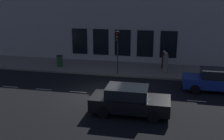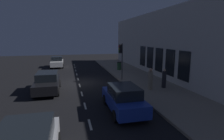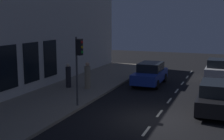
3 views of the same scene
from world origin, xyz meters
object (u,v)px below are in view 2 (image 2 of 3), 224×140
(parked_car_3, at_px, (57,62))
(trash_bin, at_px, (119,66))
(parked_car_2, at_px, (123,98))
(traffic_light, at_px, (121,53))
(parked_car_1, at_px, (47,82))
(pedestrian_0, at_px, (164,79))
(pedestrian_1, at_px, (150,80))

(parked_car_3, xyz_separation_m, trash_bin, (8.14, -5.03, -0.13))
(parked_car_2, bearing_deg, traffic_light, 74.72)
(parked_car_1, xyz_separation_m, parked_car_2, (4.81, -5.27, -0.00))
(parked_car_1, relative_size, parked_car_3, 1.12)
(traffic_light, height_order, trash_bin, traffic_light)
(parked_car_2, relative_size, trash_bin, 4.16)
(parked_car_3, relative_size, pedestrian_0, 2.42)
(parked_car_1, distance_m, parked_car_3, 12.60)
(trash_bin, bearing_deg, parked_car_2, -104.99)
(traffic_light, relative_size, parked_car_3, 0.93)
(traffic_light, distance_m, pedestrian_1, 4.49)
(parked_car_3, bearing_deg, parked_car_1, 89.11)
(pedestrian_1, bearing_deg, parked_car_2, 111.19)
(pedestrian_1, distance_m, trash_bin, 9.42)
(traffic_light, bearing_deg, pedestrian_0, -53.15)
(parked_car_2, bearing_deg, pedestrian_1, 45.38)
(parked_car_3, xyz_separation_m, pedestrian_0, (9.43, -14.28, 0.11))
(traffic_light, height_order, parked_car_3, traffic_light)
(parked_car_1, height_order, pedestrian_1, pedestrian_1)
(trash_bin, bearing_deg, pedestrian_1, -90.35)
(traffic_light, distance_m, parked_car_3, 12.72)
(parked_car_2, height_order, pedestrian_0, pedestrian_0)
(traffic_light, xyz_separation_m, trash_bin, (1.45, 5.59, -2.20))
(parked_car_1, distance_m, trash_bin, 11.19)
(trash_bin, bearing_deg, traffic_light, -104.57)
(pedestrian_0, bearing_deg, parked_car_2, 13.98)
(pedestrian_1, bearing_deg, pedestrian_0, -106.96)
(pedestrian_0, xyz_separation_m, pedestrian_1, (-1.35, -0.17, 0.06))
(parked_car_2, height_order, pedestrian_1, pedestrian_1)
(parked_car_1, xyz_separation_m, pedestrian_0, (9.53, -1.68, 0.11))
(parked_car_1, distance_m, pedestrian_1, 8.39)
(traffic_light, xyz_separation_m, pedestrian_1, (1.39, -3.83, -1.90))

